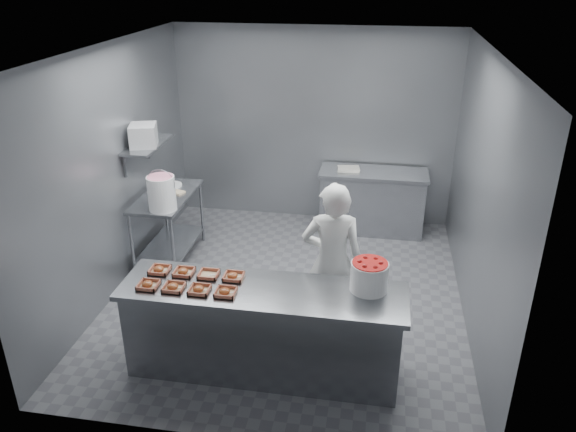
% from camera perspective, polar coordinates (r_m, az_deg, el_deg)
% --- Properties ---
extents(floor, '(4.50, 4.50, 0.00)m').
position_cam_1_polar(floor, '(6.68, -0.05, -7.89)').
color(floor, '#4C4C51').
rests_on(floor, ground).
extents(ceiling, '(4.50, 4.50, 0.00)m').
position_cam_1_polar(ceiling, '(5.69, -0.06, 16.61)').
color(ceiling, white).
rests_on(ceiling, wall_back).
extents(wall_back, '(4.00, 0.04, 2.80)m').
position_cam_1_polar(wall_back, '(8.16, 2.63, 9.04)').
color(wall_back, slate).
rests_on(wall_back, ground).
extents(wall_left, '(0.04, 4.50, 2.80)m').
position_cam_1_polar(wall_left, '(6.66, -17.33, 4.25)').
color(wall_left, slate).
rests_on(wall_left, ground).
extents(wall_right, '(0.04, 4.50, 2.80)m').
position_cam_1_polar(wall_right, '(6.06, 18.93, 2.03)').
color(wall_right, slate).
rests_on(wall_right, ground).
extents(service_counter, '(2.60, 0.70, 0.90)m').
position_cam_1_polar(service_counter, '(5.33, -2.54, -11.49)').
color(service_counter, slate).
rests_on(service_counter, ground).
extents(prep_table, '(0.60, 1.20, 0.90)m').
position_cam_1_polar(prep_table, '(7.32, -12.08, -0.13)').
color(prep_table, slate).
rests_on(prep_table, ground).
extents(back_counter, '(1.50, 0.60, 0.90)m').
position_cam_1_polar(back_counter, '(8.09, 8.52, 1.52)').
color(back_counter, slate).
rests_on(back_counter, ground).
extents(wall_shelf, '(0.35, 0.90, 0.03)m').
position_cam_1_polar(wall_shelf, '(7.05, -14.07, 7.05)').
color(wall_shelf, slate).
rests_on(wall_shelf, wall_left).
extents(tray_0, '(0.19, 0.18, 0.06)m').
position_cam_1_polar(tray_0, '(5.25, -14.03, -6.79)').
color(tray_0, tan).
rests_on(tray_0, service_counter).
extents(tray_1, '(0.19, 0.18, 0.06)m').
position_cam_1_polar(tray_1, '(5.17, -11.56, -7.09)').
color(tray_1, tan).
rests_on(tray_1, service_counter).
extents(tray_2, '(0.19, 0.18, 0.06)m').
position_cam_1_polar(tray_2, '(5.09, -9.01, -7.38)').
color(tray_2, tan).
rests_on(tray_2, service_counter).
extents(tray_3, '(0.19, 0.18, 0.06)m').
position_cam_1_polar(tray_3, '(5.03, -6.39, -7.67)').
color(tray_3, tan).
rests_on(tray_3, service_counter).
extents(tray_4, '(0.19, 0.18, 0.06)m').
position_cam_1_polar(tray_4, '(5.47, -12.94, -5.33)').
color(tray_4, tan).
rests_on(tray_4, service_counter).
extents(tray_5, '(0.19, 0.18, 0.06)m').
position_cam_1_polar(tray_5, '(5.38, -10.56, -5.59)').
color(tray_5, tan).
rests_on(tray_5, service_counter).
extents(tray_6, '(0.19, 0.18, 0.04)m').
position_cam_1_polar(tray_6, '(5.31, -8.07, -5.88)').
color(tray_6, tan).
rests_on(tray_6, service_counter).
extents(tray_7, '(0.19, 0.18, 0.06)m').
position_cam_1_polar(tray_7, '(5.25, -5.59, -6.10)').
color(tray_7, tan).
rests_on(tray_7, service_counter).
extents(worker, '(0.65, 0.47, 1.68)m').
position_cam_1_polar(worker, '(5.66, 4.49, -4.59)').
color(worker, white).
rests_on(worker, ground).
extents(strawberry_tub, '(0.34, 0.34, 0.28)m').
position_cam_1_polar(strawberry_tub, '(5.04, 8.26, -5.97)').
color(strawberry_tub, white).
rests_on(strawberry_tub, service_counter).
extents(glaze_bucket, '(0.34, 0.32, 0.50)m').
position_cam_1_polar(glaze_bucket, '(6.72, -12.72, 2.36)').
color(glaze_bucket, white).
rests_on(glaze_bucket, prep_table).
extents(bucket_lid, '(0.35, 0.35, 0.02)m').
position_cam_1_polar(bucket_lid, '(7.48, -11.80, 3.09)').
color(bucket_lid, white).
rests_on(bucket_lid, prep_table).
extents(rag, '(0.18, 0.17, 0.02)m').
position_cam_1_polar(rag, '(7.23, -11.11, 2.38)').
color(rag, '#CCB28C').
rests_on(rag, prep_table).
extents(appliance, '(0.39, 0.42, 0.26)m').
position_cam_1_polar(appliance, '(6.93, -14.48, 7.95)').
color(appliance, gray).
rests_on(appliance, wall_shelf).
extents(paper_stack, '(0.32, 0.25, 0.04)m').
position_cam_1_polar(paper_stack, '(7.93, 6.18, 4.79)').
color(paper_stack, silver).
rests_on(paper_stack, back_counter).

